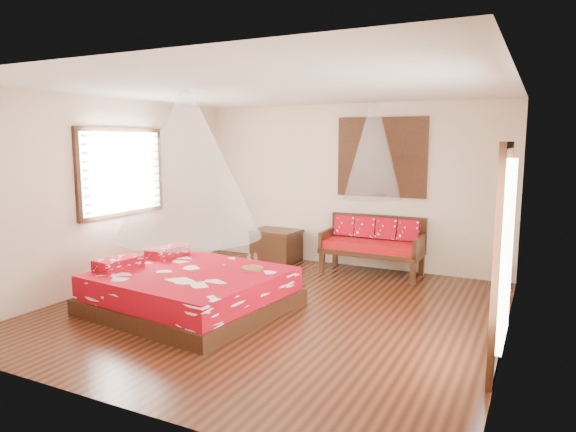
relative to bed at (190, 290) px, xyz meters
The scene contains 10 objects.
room 1.58m from the bed, 24.52° to the left, with size 5.54×5.54×2.84m.
bed is the anchor object (origin of this frame).
daybed 3.25m from the bed, 60.80° to the left, with size 1.62×0.72×0.94m.
storage_chest 2.92m from the bed, 95.27° to the left, with size 0.89×0.69×0.57m.
shutter_panel 3.91m from the bed, 63.51° to the left, with size 1.52×0.06×1.32m.
window_left 2.34m from the bed, 159.16° to the left, with size 0.10×1.74×1.34m.
glazed_door 3.80m from the bed, ahead, with size 0.08×1.02×2.16m.
wine_tray 0.87m from the bed, 32.96° to the left, with size 0.28×0.28×0.23m.
mosquito_net_main 1.60m from the bed, ahead, with size 1.83×1.83×1.80m, color white.
mosquito_net_daybed 3.59m from the bed, 59.69° to the left, with size 0.92×0.92×1.50m, color white.
Camera 1 is at (3.04, -5.65, 2.16)m, focal length 32.00 mm.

